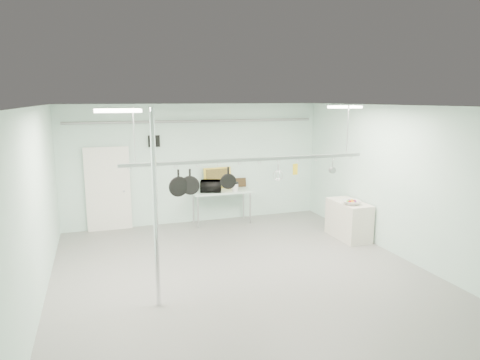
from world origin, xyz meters
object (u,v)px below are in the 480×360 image
object	(u,v)px
chrome_pole	(155,210)
skillet_right	(228,177)
prep_table	(222,193)
pot_rack	(250,158)
side_cabinet	(349,220)
skillet_mid	(190,182)
skillet_left	(179,183)
microwave	(211,186)
coffee_canister	(235,187)
fruit_bowl	(352,202)

from	to	relation	value
chrome_pole	skillet_right	bearing A→B (deg)	31.34
prep_table	skillet_right	distance (m)	3.56
chrome_pole	pot_rack	xyz separation A→B (m)	(1.90, 0.90, 0.63)
side_cabinet	skillet_mid	distance (m)	4.47
prep_table	skillet_left	world-z (taller)	skillet_left
side_cabinet	skillet_mid	xyz separation A→B (m)	(-4.10, -1.10, 1.39)
prep_table	microwave	world-z (taller)	microwave
coffee_canister	skillet_left	distance (m)	3.84
side_cabinet	skillet_right	size ratio (longest dim) A/B	2.98
side_cabinet	skillet_right	xyz separation A→B (m)	(-3.37, -1.10, 1.43)
side_cabinet	skillet_left	world-z (taller)	skillet_left
prep_table	side_cabinet	world-z (taller)	prep_table
microwave	skillet_right	world-z (taller)	skillet_right
pot_rack	skillet_right	bearing A→B (deg)	180.00
coffee_canister	skillet_left	bearing A→B (deg)	-123.74
prep_table	skillet_left	xyz separation A→B (m)	(-1.76, -3.30, 1.00)
chrome_pole	skillet_mid	world-z (taller)	chrome_pole
side_cabinet	microwave	xyz separation A→B (m)	(-2.86, 2.13, 0.61)
microwave	coffee_canister	distance (m)	0.65
chrome_pole	fruit_bowl	size ratio (longest dim) A/B	7.85
coffee_canister	pot_rack	bearing A→B (deg)	-103.09
side_cabinet	skillet_right	bearing A→B (deg)	-161.93
skillet_left	pot_rack	bearing A→B (deg)	-10.32
prep_table	microwave	bearing A→B (deg)	-167.21
microwave	coffee_canister	xyz separation A→B (m)	(0.64, -0.11, -0.05)
coffee_canister	skillet_left	xyz separation A→B (m)	(-2.08, -3.12, 0.83)
prep_table	skillet_mid	bearing A→B (deg)	-115.14
chrome_pole	skillet_left	world-z (taller)	chrome_pole
skillet_left	skillet_mid	xyz separation A→B (m)	(0.21, 0.00, 0.01)
skillet_mid	skillet_right	distance (m)	0.73
side_cabinet	skillet_right	distance (m)	3.83
skillet_mid	chrome_pole	bearing A→B (deg)	-106.14
pot_rack	skillet_right	xyz separation A→B (m)	(-0.42, 0.00, -0.35)
side_cabinet	pot_rack	bearing A→B (deg)	-159.55
side_cabinet	fruit_bowl	bearing A→B (deg)	-113.30
microwave	skillet_right	bearing A→B (deg)	99.06
microwave	skillet_right	size ratio (longest dim) A/B	1.36
microwave	side_cabinet	bearing A→B (deg)	161.39
microwave	skillet_mid	world-z (taller)	skillet_mid
prep_table	microwave	xyz separation A→B (m)	(-0.31, -0.07, 0.22)
prep_table	coffee_canister	distance (m)	0.41
prep_table	side_cabinet	xyz separation A→B (m)	(2.55, -2.20, -0.38)
prep_table	pot_rack	xyz separation A→B (m)	(-0.40, -3.30, 1.40)
coffee_canister	fruit_bowl	world-z (taller)	coffee_canister
pot_rack	skillet_left	bearing A→B (deg)	180.00
pot_rack	fruit_bowl	world-z (taller)	pot_rack
chrome_pole	prep_table	bearing A→B (deg)	61.29
microwave	fruit_bowl	bearing A→B (deg)	157.20
microwave	fruit_bowl	xyz separation A→B (m)	(2.75, -2.38, -0.11)
pot_rack	skillet_mid	size ratio (longest dim) A/B	9.95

